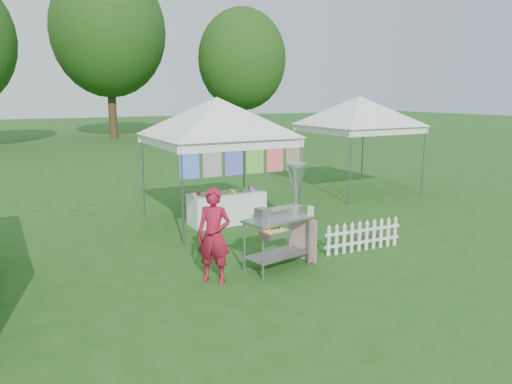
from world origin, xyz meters
TOP-DOWN VIEW (x-y plane):
  - ground at (0.00, 0.00)m, footprint 120.00×120.00m
  - canopy_main at (0.00, 3.49)m, footprint 4.24×4.24m
  - canopy_right at (5.50, 5.00)m, footprint 4.24×4.24m
  - tree_mid at (3.00, 28.00)m, footprint 7.60×7.60m
  - tree_right at (10.00, 22.00)m, footprint 5.60×5.60m
  - donut_cart at (-0.22, 0.04)m, footprint 1.35×1.14m
  - vendor at (-1.66, -0.05)m, footprint 0.68×0.67m
  - picket_fence at (1.61, 0.06)m, footprint 1.80×0.12m
  - display_table at (0.14, 3.30)m, footprint 1.80×0.70m

SIDE VIEW (x-z plane):
  - ground at x=0.00m, z-range 0.00..0.00m
  - picket_fence at x=1.61m, z-range 0.01..0.57m
  - display_table at x=0.14m, z-range 0.00..0.75m
  - vendor at x=-1.66m, z-range 0.00..1.58m
  - donut_cart at x=-0.22m, z-range 0.16..2.01m
  - canopy_main at x=0.00m, z-range 1.26..4.71m
  - canopy_right at x=5.50m, z-range 1.27..4.72m
  - tree_right at x=10.00m, z-range 0.97..9.39m
  - tree_mid at x=3.00m, z-range 1.38..12.90m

